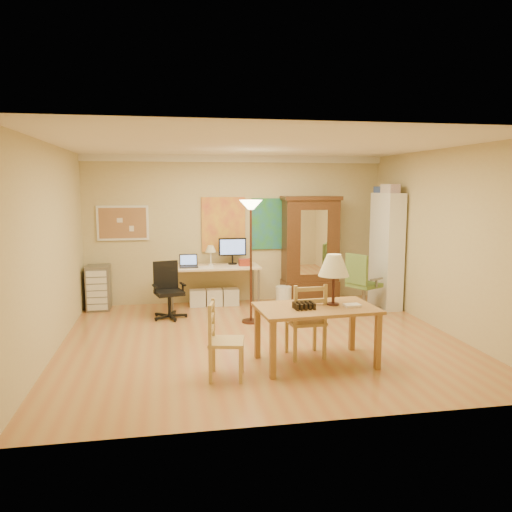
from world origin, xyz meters
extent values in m
plane|color=#AC6C3D|center=(0.00, 0.00, 0.00)|extent=(5.50, 5.50, 0.00)
cube|color=white|center=(0.00, 2.46, 2.64)|extent=(5.50, 0.08, 0.12)
cube|color=#A0704B|center=(-2.05, 2.47, 1.50)|extent=(0.90, 0.04, 0.62)
cube|color=yellow|center=(-0.25, 2.47, 1.45)|extent=(0.80, 0.04, 1.00)
cube|color=#226D8B|center=(0.65, 2.47, 1.45)|extent=(0.75, 0.04, 0.95)
cube|color=brown|center=(0.48, -1.02, 0.69)|extent=(1.47, 0.94, 0.04)
cube|color=brown|center=(-0.14, -1.42, 0.34)|extent=(0.07, 0.07, 0.67)
cube|color=brown|center=(1.14, -1.33, 0.34)|extent=(0.07, 0.07, 0.67)
cube|color=brown|center=(-0.19, -0.70, 0.34)|extent=(0.07, 0.07, 0.67)
cube|color=brown|center=(1.09, -0.62, 0.34)|extent=(0.07, 0.07, 0.67)
cylinder|color=black|center=(0.71, -0.95, 0.72)|extent=(0.15, 0.15, 0.02)
cylinder|color=black|center=(0.71, -0.95, 0.90)|extent=(0.04, 0.04, 0.38)
cone|color=beige|center=(0.71, -0.95, 1.20)|extent=(0.38, 0.38, 0.26)
cube|color=silver|center=(0.91, -1.08, 0.72)|extent=(0.20, 0.15, 0.03)
cube|color=black|center=(0.30, -1.09, 0.75)|extent=(0.28, 0.22, 0.08)
cube|color=tan|center=(0.42, -0.74, 0.45)|extent=(0.47, 0.45, 0.04)
cube|color=tan|center=(0.60, -0.55, 0.22)|extent=(0.04, 0.04, 0.43)
cube|color=tan|center=(0.22, -0.57, 0.22)|extent=(0.04, 0.04, 0.43)
cube|color=tan|center=(0.62, -0.91, 0.22)|extent=(0.04, 0.04, 0.43)
cube|color=tan|center=(0.24, -0.93, 0.22)|extent=(0.04, 0.04, 0.43)
cube|color=tan|center=(0.62, -0.91, 0.71)|extent=(0.04, 0.04, 0.50)
cube|color=tan|center=(0.24, -0.93, 0.71)|extent=(0.04, 0.04, 0.50)
cube|color=tan|center=(0.43, -0.92, 0.76)|extent=(0.38, 0.05, 0.05)
cube|color=tan|center=(-0.65, -1.27, 0.41)|extent=(0.46, 0.47, 0.04)
cube|color=tan|center=(-0.52, -1.48, 0.20)|extent=(0.04, 0.04, 0.40)
cube|color=tan|center=(-0.45, -1.13, 0.20)|extent=(0.04, 0.04, 0.40)
cube|color=tan|center=(-0.84, -1.41, 0.20)|extent=(0.04, 0.04, 0.40)
cube|color=tan|center=(-0.78, -1.07, 0.20)|extent=(0.04, 0.04, 0.40)
cube|color=tan|center=(-0.84, -1.41, 0.64)|extent=(0.04, 0.04, 0.46)
cube|color=tan|center=(-0.78, -1.07, 0.64)|extent=(0.04, 0.04, 0.46)
cube|color=tan|center=(-0.81, -1.24, 0.69)|extent=(0.10, 0.35, 0.05)
cylinder|color=#45261B|center=(0.01, 0.95, 0.02)|extent=(0.29, 0.29, 0.03)
cylinder|color=#45261B|center=(0.01, 0.95, 0.93)|extent=(0.04, 0.04, 1.82)
cone|color=#FFE0A5|center=(0.01, 0.95, 1.86)|extent=(0.35, 0.35, 0.15)
cube|color=#C5A890|center=(-0.46, 2.12, 0.72)|extent=(1.61, 0.70, 0.03)
cylinder|color=slate|center=(-1.22, 1.82, 0.35)|extent=(0.04, 0.04, 0.70)
cylinder|color=slate|center=(0.29, 1.82, 0.35)|extent=(0.04, 0.04, 0.70)
cylinder|color=slate|center=(-1.22, 2.42, 0.35)|extent=(0.04, 0.04, 0.70)
cylinder|color=slate|center=(0.29, 2.42, 0.35)|extent=(0.04, 0.04, 0.70)
cube|color=black|center=(-0.92, 2.07, 0.74)|extent=(0.32, 0.22, 0.02)
cube|color=black|center=(-0.92, 2.23, 0.85)|extent=(0.32, 0.06, 0.21)
cube|color=black|center=(-0.11, 2.27, 1.06)|extent=(0.50, 0.04, 0.32)
cone|color=beige|center=(-0.51, 2.22, 1.03)|extent=(0.20, 0.20, 0.12)
cube|color=silver|center=(-0.62, 1.97, 0.74)|extent=(0.25, 0.32, 0.01)
cube|color=maroon|center=(0.09, 2.07, 0.79)|extent=(0.22, 0.16, 0.12)
cube|color=white|center=(-0.77, 2.17, 0.15)|extent=(0.28, 0.24, 0.30)
cube|color=white|center=(-0.46, 2.17, 0.15)|extent=(0.28, 0.24, 0.30)
cube|color=silver|center=(-0.16, 2.17, 0.15)|extent=(0.28, 0.24, 0.30)
cylinder|color=black|center=(-1.27, 1.42, 0.22)|extent=(0.05, 0.05, 0.36)
cube|color=black|center=(-1.27, 1.42, 0.43)|extent=(0.52, 0.51, 0.06)
cube|color=black|center=(-1.32, 1.61, 0.69)|extent=(0.41, 0.15, 0.46)
cube|color=black|center=(-1.49, 1.36, 0.55)|extent=(0.10, 0.27, 0.03)
cube|color=black|center=(-1.04, 1.48, 0.55)|extent=(0.10, 0.27, 0.03)
cylinder|color=slate|center=(2.03, 1.28, 0.25)|extent=(0.06, 0.06, 0.39)
cube|color=#4C6C30|center=(2.03, 1.28, 0.47)|extent=(0.62, 0.63, 0.07)
cube|color=#4C6C30|center=(1.84, 1.18, 0.76)|extent=(0.26, 0.42, 0.51)
cube|color=slate|center=(2.16, 1.05, 0.61)|extent=(0.28, 0.17, 0.03)
cube|color=slate|center=(1.91, 1.50, 0.61)|extent=(0.28, 0.17, 0.03)
cube|color=slate|center=(-2.48, 2.25, 0.39)|extent=(0.39, 0.45, 0.78)
cube|color=silver|center=(-2.48, 2.02, 0.39)|extent=(0.33, 0.02, 0.67)
cube|color=#34200E|center=(1.35, 2.24, 0.95)|extent=(1.00, 0.45, 1.90)
cube|color=#34200E|center=(1.35, 2.24, 0.20)|extent=(1.03, 0.49, 0.38)
cube|color=white|center=(1.35, 2.01, 1.13)|extent=(0.50, 0.01, 1.18)
cube|color=#34200E|center=(1.35, 2.24, 1.93)|extent=(1.07, 0.51, 0.07)
cube|color=white|center=(2.55, 1.56, 1.02)|extent=(0.30, 0.81, 2.03)
cube|color=#993333|center=(2.51, 1.41, 0.49)|extent=(0.18, 0.41, 0.24)
cube|color=#334C99|center=(2.51, 1.77, 1.69)|extent=(0.18, 0.28, 0.20)
cylinder|color=silver|center=(0.76, 1.92, 0.18)|extent=(0.29, 0.29, 0.36)
camera|label=1|loc=(-1.27, -6.67, 2.15)|focal=35.00mm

